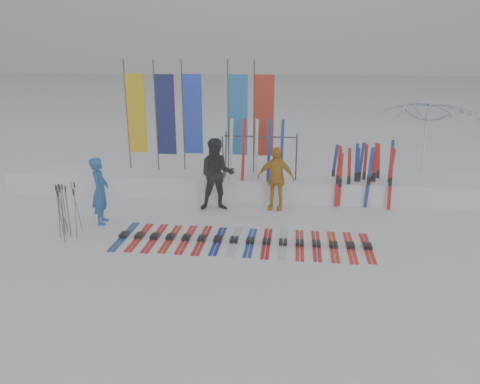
# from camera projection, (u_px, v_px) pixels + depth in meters

# --- Properties ---
(ground) EXTENTS (120.00, 120.00, 0.00)m
(ground) POSITION_uv_depth(u_px,v_px,m) (221.00, 263.00, 9.43)
(ground) COLOR white
(ground) RESTS_ON ground
(snow_bank) EXTENTS (14.00, 1.60, 0.60)m
(snow_bank) POSITION_uv_depth(u_px,v_px,m) (245.00, 184.00, 13.69)
(snow_bank) COLOR white
(snow_bank) RESTS_ON ground
(person_blue) EXTENTS (0.51, 0.67, 1.65)m
(person_blue) POSITION_uv_depth(u_px,v_px,m) (100.00, 191.00, 11.29)
(person_blue) COLOR #1B4E9F
(person_blue) RESTS_ON ground
(person_black) EXTENTS (1.05, 0.89, 1.91)m
(person_black) POSITION_uv_depth(u_px,v_px,m) (217.00, 175.00, 12.19)
(person_black) COLOR black
(person_black) RESTS_ON ground
(person_yellow) EXTENTS (1.03, 0.54, 1.68)m
(person_yellow) POSITION_uv_depth(u_px,v_px,m) (276.00, 178.00, 12.27)
(person_yellow) COLOR orange
(person_yellow) RESTS_ON ground
(tent_canopy) EXTENTS (3.96, 3.99, 2.76)m
(tent_canopy) POSITION_uv_depth(u_px,v_px,m) (426.00, 147.00, 13.38)
(tent_canopy) COLOR white
(tent_canopy) RESTS_ON ground
(ski_row) EXTENTS (5.61, 1.69, 0.07)m
(ski_row) POSITION_uv_depth(u_px,v_px,m) (242.00, 241.00, 10.39)
(ski_row) COLOR navy
(ski_row) RESTS_ON ground
(pole_cluster) EXTENTS (0.56, 0.70, 1.26)m
(pole_cluster) POSITION_uv_depth(u_px,v_px,m) (65.00, 211.00, 10.56)
(pole_cluster) COLOR #595B60
(pole_cluster) RESTS_ON ground
(feather_flags) EXTENTS (4.34, 0.22, 3.20)m
(feather_flags) POSITION_uv_depth(u_px,v_px,m) (198.00, 115.00, 13.50)
(feather_flags) COLOR #383A3F
(feather_flags) RESTS_ON ground
(ski_rack) EXTENTS (2.04, 0.80, 1.23)m
(ski_rack) POSITION_uv_depth(u_px,v_px,m) (260.00, 151.00, 12.94)
(ski_rack) COLOR #383A3F
(ski_rack) RESTS_ON ground
(upright_skis) EXTENTS (1.64, 0.99, 1.70)m
(upright_skis) POSITION_uv_depth(u_px,v_px,m) (363.00, 175.00, 12.77)
(upright_skis) COLOR navy
(upright_skis) RESTS_ON ground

